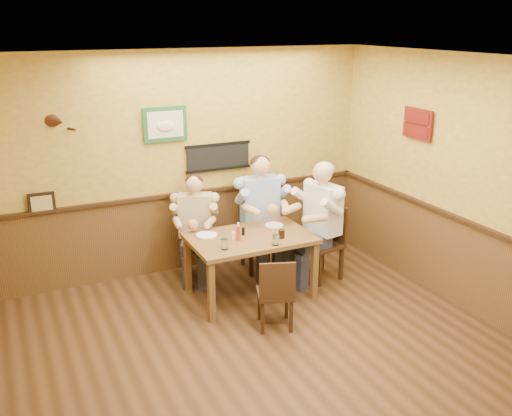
# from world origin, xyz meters

# --- Properties ---
(room) EXTENTS (5.02, 5.03, 2.81)m
(room) POSITION_xyz_m (0.13, 0.17, 1.69)
(room) COLOR #372210
(room) RESTS_ON ground
(dining_table) EXTENTS (1.40, 0.90, 0.75)m
(dining_table) POSITION_xyz_m (0.43, 1.38, 0.66)
(dining_table) COLOR brown
(dining_table) RESTS_ON ground
(chair_back_left) EXTENTS (0.51, 0.51, 0.84)m
(chair_back_left) POSITION_xyz_m (0.04, 2.16, 0.42)
(chair_back_left) COLOR #362211
(chair_back_left) RESTS_ON ground
(chair_back_right) EXTENTS (0.49, 0.49, 0.96)m
(chair_back_right) POSITION_xyz_m (0.86, 2.02, 0.48)
(chair_back_right) COLOR #362211
(chair_back_right) RESTS_ON ground
(chair_right_end) EXTENTS (0.51, 0.51, 0.95)m
(chair_right_end) POSITION_xyz_m (1.43, 1.42, 0.48)
(chair_right_end) COLOR #362211
(chair_right_end) RESTS_ON ground
(chair_near_side) EXTENTS (0.47, 0.47, 0.80)m
(chair_near_side) POSITION_xyz_m (0.36, 0.61, 0.40)
(chair_near_side) COLOR #362211
(chair_near_side) RESTS_ON ground
(diner_tan_shirt) EXTENTS (0.73, 0.73, 1.20)m
(diner_tan_shirt) POSITION_xyz_m (0.04, 2.16, 0.60)
(diner_tan_shirt) COLOR beige
(diner_tan_shirt) RESTS_ON ground
(diner_blue_polo) EXTENTS (0.71, 0.71, 1.37)m
(diner_blue_polo) POSITION_xyz_m (0.86, 2.02, 0.68)
(diner_blue_polo) COLOR #90ADD8
(diner_blue_polo) RESTS_ON ground
(diner_white_elder) EXTENTS (0.73, 0.73, 1.36)m
(diner_white_elder) POSITION_xyz_m (1.43, 1.42, 0.68)
(diner_white_elder) COLOR silver
(diner_white_elder) RESTS_ON ground
(water_glass_left) EXTENTS (0.10, 0.10, 0.12)m
(water_glass_left) POSITION_xyz_m (0.01, 1.14, 0.81)
(water_glass_left) COLOR silver
(water_glass_left) RESTS_ON dining_table
(water_glass_mid) EXTENTS (0.10, 0.10, 0.12)m
(water_glass_mid) POSITION_xyz_m (0.57, 1.01, 0.81)
(water_glass_mid) COLOR white
(water_glass_mid) RESTS_ON dining_table
(cola_tumbler) EXTENTS (0.09, 0.09, 0.10)m
(cola_tumbler) POSITION_xyz_m (0.73, 1.17, 0.80)
(cola_tumbler) COLOR black
(cola_tumbler) RESTS_ON dining_table
(hot_sauce_bottle) EXTENTS (0.06, 0.06, 0.19)m
(hot_sauce_bottle) POSITION_xyz_m (0.26, 1.32, 0.84)
(hot_sauce_bottle) COLOR #B63A13
(hot_sauce_bottle) RESTS_ON dining_table
(salt_shaker) EXTENTS (0.05, 0.05, 0.09)m
(salt_shaker) POSITION_xyz_m (0.21, 1.37, 0.79)
(salt_shaker) COLOR white
(salt_shaker) RESTS_ON dining_table
(pepper_shaker) EXTENTS (0.05, 0.05, 0.09)m
(pepper_shaker) POSITION_xyz_m (0.37, 1.45, 0.80)
(pepper_shaker) COLOR black
(pepper_shaker) RESTS_ON dining_table
(plate_far_left) EXTENTS (0.32, 0.32, 0.02)m
(plate_far_left) POSITION_xyz_m (-0.02, 1.60, 0.76)
(plate_far_left) COLOR white
(plate_far_left) RESTS_ON dining_table
(plate_far_right) EXTENTS (0.27, 0.27, 0.02)m
(plate_far_right) POSITION_xyz_m (0.83, 1.57, 0.76)
(plate_far_right) COLOR white
(plate_far_right) RESTS_ON dining_table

